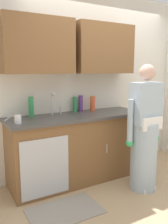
{
  "coord_description": "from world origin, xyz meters",
  "views": [
    {
      "loc": [
        -2.08,
        -2.15,
        1.55
      ],
      "look_at": [
        -0.53,
        0.55,
        1.0
      ],
      "focal_mm": 38.29,
      "sensor_mm": 36.0,
      "label": 1
    }
  ],
  "objects_px": {
    "sink": "(59,118)",
    "cup_by_sink": "(18,119)",
    "knife_on_counter": "(7,119)",
    "bottle_soap": "(93,104)",
    "person_at_sink": "(144,138)",
    "sponge": "(135,110)",
    "bottle_cleaner_spray": "(81,103)",
    "bottle_water_tall": "(75,104)",
    "bottle_water_short": "(31,107)"
  },
  "relations": [
    {
      "from": "person_at_sink",
      "to": "knife_on_counter",
      "type": "distance_m",
      "value": 1.76
    },
    {
      "from": "bottle_cleaner_spray",
      "to": "sponge",
      "type": "height_order",
      "value": "bottle_cleaner_spray"
    },
    {
      "from": "sink",
      "to": "bottle_soap",
      "type": "bearing_deg",
      "value": 14.85
    },
    {
      "from": "bottle_water_short",
      "to": "cup_by_sink",
      "type": "xyz_separation_m",
      "value": [
        -0.26,
        -0.33,
        -0.08
      ]
    },
    {
      "from": "person_at_sink",
      "to": "bottle_water_short",
      "type": "distance_m",
      "value": 1.53
    },
    {
      "from": "bottle_water_short",
      "to": "cup_by_sink",
      "type": "bearing_deg",
      "value": -128.55
    },
    {
      "from": "bottle_cleaner_spray",
      "to": "person_at_sink",
      "type": "bearing_deg",
      "value": -64.67
    },
    {
      "from": "bottle_water_short",
      "to": "bottle_cleaner_spray",
      "type": "height_order",
      "value": "bottle_water_short"
    },
    {
      "from": "bottle_soap",
      "to": "cup_by_sink",
      "type": "xyz_separation_m",
      "value": [
        -1.21,
        -0.32,
        -0.06
      ]
    },
    {
      "from": "person_at_sink",
      "to": "sponge",
      "type": "relative_size",
      "value": 14.73
    },
    {
      "from": "sponge",
      "to": "bottle_soap",
      "type": "bearing_deg",
      "value": 146.01
    },
    {
      "from": "bottle_soap",
      "to": "bottle_water_tall",
      "type": "bearing_deg",
      "value": 169.29
    },
    {
      "from": "person_at_sink",
      "to": "bottle_cleaner_spray",
      "type": "distance_m",
      "value": 1.07
    },
    {
      "from": "sink",
      "to": "sponge",
      "type": "distance_m",
      "value": 1.17
    },
    {
      "from": "sink",
      "to": "bottle_water_tall",
      "type": "bearing_deg",
      "value": 31.62
    },
    {
      "from": "sponge",
      "to": "person_at_sink",
      "type": "bearing_deg",
      "value": -118.16
    },
    {
      "from": "person_at_sink",
      "to": "bottle_soap",
      "type": "height_order",
      "value": "person_at_sink"
    },
    {
      "from": "bottle_cleaner_spray",
      "to": "sink",
      "type": "bearing_deg",
      "value": -153.37
    },
    {
      "from": "sink",
      "to": "cup_by_sink",
      "type": "relative_size",
      "value": 4.94
    },
    {
      "from": "bottle_soap",
      "to": "bottle_water_tall",
      "type": "height_order",
      "value": "same"
    },
    {
      "from": "sink",
      "to": "knife_on_counter",
      "type": "relative_size",
      "value": 2.08
    },
    {
      "from": "knife_on_counter",
      "to": "bottle_cleaner_spray",
      "type": "bearing_deg",
      "value": -59.98
    },
    {
      "from": "bottle_cleaner_spray",
      "to": "cup_by_sink",
      "type": "height_order",
      "value": "bottle_cleaner_spray"
    },
    {
      "from": "knife_on_counter",
      "to": "bottle_soap",
      "type": "bearing_deg",
      "value": -63.31
    },
    {
      "from": "bottle_soap",
      "to": "knife_on_counter",
      "type": "relative_size",
      "value": 0.92
    },
    {
      "from": "knife_on_counter",
      "to": "sponge",
      "type": "relative_size",
      "value": 2.18
    },
    {
      "from": "bottle_cleaner_spray",
      "to": "bottle_water_tall",
      "type": "bearing_deg",
      "value": -173.6
    },
    {
      "from": "bottle_soap",
      "to": "sink",
      "type": "bearing_deg",
      "value": -165.15
    },
    {
      "from": "cup_by_sink",
      "to": "knife_on_counter",
      "type": "distance_m",
      "value": 0.33
    },
    {
      "from": "bottle_cleaner_spray",
      "to": "bottle_soap",
      "type": "bearing_deg",
      "value": -20.53
    },
    {
      "from": "bottle_water_tall",
      "to": "sponge",
      "type": "height_order",
      "value": "bottle_water_tall"
    },
    {
      "from": "person_at_sink",
      "to": "bottle_water_tall",
      "type": "xyz_separation_m",
      "value": [
        -0.53,
        0.9,
        0.36
      ]
    },
    {
      "from": "person_at_sink",
      "to": "bottle_water_short",
      "type": "relative_size",
      "value": 6.12
    },
    {
      "from": "bottle_water_short",
      "to": "bottle_cleaner_spray",
      "type": "distance_m",
      "value": 0.78
    },
    {
      "from": "cup_by_sink",
      "to": "knife_on_counter",
      "type": "height_order",
      "value": "cup_by_sink"
    },
    {
      "from": "bottle_cleaner_spray",
      "to": "knife_on_counter",
      "type": "height_order",
      "value": "bottle_cleaner_spray"
    },
    {
      "from": "sink",
      "to": "bottle_water_short",
      "type": "height_order",
      "value": "sink"
    },
    {
      "from": "person_at_sink",
      "to": "bottle_cleaner_spray",
      "type": "relative_size",
      "value": 6.89
    },
    {
      "from": "person_at_sink",
      "to": "cup_by_sink",
      "type": "bearing_deg",
      "value": 160.51
    },
    {
      "from": "bottle_soap",
      "to": "sponge",
      "type": "relative_size",
      "value": 2.01
    },
    {
      "from": "person_at_sink",
      "to": "sponge",
      "type": "xyz_separation_m",
      "value": [
        0.26,
        0.49,
        0.26
      ]
    },
    {
      "from": "bottle_water_short",
      "to": "bottle_soap",
      "type": "distance_m",
      "value": 0.95
    },
    {
      "from": "bottle_cleaner_spray",
      "to": "bottle_water_short",
      "type": "bearing_deg",
      "value": -175.59
    },
    {
      "from": "bottle_water_tall",
      "to": "sponge",
      "type": "relative_size",
      "value": 2.01
    },
    {
      "from": "person_at_sink",
      "to": "bottle_soap",
      "type": "distance_m",
      "value": 0.95
    },
    {
      "from": "bottle_water_tall",
      "to": "bottle_cleaner_spray",
      "type": "relative_size",
      "value": 0.94
    },
    {
      "from": "sink",
      "to": "bottle_soap",
      "type": "height_order",
      "value": "sink"
    },
    {
      "from": "bottle_water_short",
      "to": "knife_on_counter",
      "type": "relative_size",
      "value": 1.1
    },
    {
      "from": "person_at_sink",
      "to": "knife_on_counter",
      "type": "bearing_deg",
      "value": 150.91
    },
    {
      "from": "bottle_cleaner_spray",
      "to": "cup_by_sink",
      "type": "relative_size",
      "value": 2.33
    }
  ]
}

